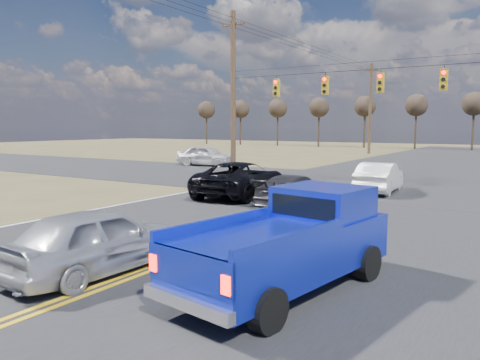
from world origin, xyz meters
The scene contains 12 objects.
ground centered at (0.00, 0.00, 0.00)m, with size 160.00×160.00×0.00m, color brown.
road_main centered at (0.00, 10.00, 0.00)m, with size 14.00×120.00×0.02m, color #28282B.
road_cross centered at (0.00, 18.00, 0.00)m, with size 120.00×12.00×0.02m, color #28282B.
signal_gantry centered at (0.50, 17.79, 5.06)m, with size 19.60×4.83×10.00m.
utility_poles centered at (0.00, 17.00, 5.23)m, with size 19.60×58.32×10.00m.
treeline centered at (0.00, 26.96, 5.70)m, with size 87.00×117.80×7.40m.
pickup_truck centered at (3.10, 1.47, 0.91)m, with size 2.63×5.21×1.87m.
silver_suv centered at (-0.80, 0.22, 0.71)m, with size 1.68×4.18×1.43m, color #A9AAB1.
black_suv centered at (-4.09, 11.08, 0.77)m, with size 2.55×5.52×1.54m, color black.
white_car_queue centered at (0.80, 15.50, 0.71)m, with size 1.50×4.30×1.42m, color white.
dgrey_car_queue centered at (-0.98, 10.10, 0.61)m, with size 1.70×4.19×1.22m, color #2D2D31.
cross_car_west centered at (-14.75, 23.00, 0.81)m, with size 4.73×1.90×1.61m, color silver.
Camera 1 is at (6.90, -6.34, 3.10)m, focal length 35.00 mm.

